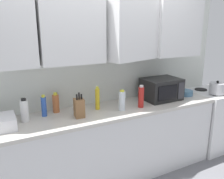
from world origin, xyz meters
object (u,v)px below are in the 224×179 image
Objects in this scene: stove_range at (213,118)px; bottle_clear_tall at (122,101)px; bowl_ceramic_small at (185,93)px; bottle_white_jar at (25,111)px; microwave at (161,89)px; bottle_red_sauce at (141,97)px; bottle_spice_jar at (56,103)px; kettle at (217,88)px; bottle_yellow_mustard at (97,99)px; bottle_blue_cleaner at (44,106)px; knife_block at (79,108)px.

bottle_clear_tall is (-1.68, -0.08, 0.57)m from stove_range.
bowl_ceramic_small is at bearing 6.04° from bottle_clear_tall.
bottle_white_jar reaches higher than stove_range.
bottle_red_sauce is (-0.42, -0.14, -0.01)m from microwave.
bottle_white_jar is at bearing 177.90° from stove_range.
microwave is at bearing -6.84° from bottle_spice_jar.
bowl_ceramic_small reaches higher than stove_range.
microwave reaches higher than bowl_ceramic_small.
stove_range is at bearing 2.63° from bottle_clear_tall.
microwave is 0.44m from bottle_red_sauce.
bottle_white_jar is 1.31m from bottle_red_sauce.
bottle_yellow_mustard reaches higher than kettle.
microwave is 1.71m from bottle_white_jar.
bottle_clear_tall is 0.29m from bottle_yellow_mustard.
bottle_clear_tall reaches higher than bottle_blue_cleaner.
bottle_red_sauce reaches higher than bottle_blue_cleaner.
microwave reaches higher than kettle.
bottle_clear_tall is at bearing -15.46° from bottle_blue_cleaner.
bottle_spice_jar is at bearing 156.97° from bottle_clear_tall.
bottle_yellow_mustard is (-1.92, 0.09, 0.58)m from stove_range.
bottle_white_jar is at bearing 178.41° from microwave.
bottle_spice_jar is 0.99m from bottle_red_sauce.
bottle_yellow_mustard is at bearing 177.93° from microwave.
knife_block is 1.13× the size of bottle_clear_tall.
kettle is at bearing -7.33° from bottle_yellow_mustard.
knife_block reaches higher than kettle.
knife_block is (-2.02, 0.10, 0.01)m from kettle.
bottle_blue_cleaner reaches higher than kettle.
knife_block is at bearing 177.22° from kettle.
bottle_white_jar is (-0.53, 0.14, 0.01)m from knife_block.
microwave reaches higher than knife_block.
bottle_white_jar reaches higher than bowl_ceramic_small.
bottle_white_jar is (-0.80, 0.01, -0.01)m from bottle_yellow_mustard.
stove_range is 3.34× the size of knife_block.
stove_range is 1.17m from microwave.
kettle is 1.51m from bottle_clear_tall.
kettle is at bearing -12.88° from microwave.
microwave is 2.36× the size of bowl_ceramic_small.
bottle_yellow_mustard reaches higher than stove_range.
microwave reaches higher than bottle_spice_jar.
bottle_spice_jar is at bearing 125.45° from knife_block.
knife_block is 0.30m from bottle_yellow_mustard.
bottle_white_jar is (-2.72, 0.10, 0.56)m from stove_range.
microwave is 1.76× the size of knife_block.
microwave is 0.69m from bottle_clear_tall.
bottle_clear_tall is 1.01× the size of bottle_blue_cleaner.
bottle_clear_tall is at bearing 177.63° from kettle.
bowl_ceramic_small is at bearing -2.00° from bottle_yellow_mustard.
kettle is at bearing -23.08° from bowl_ceramic_small.
microwave is at bearing -1.59° from bottle_white_jar.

